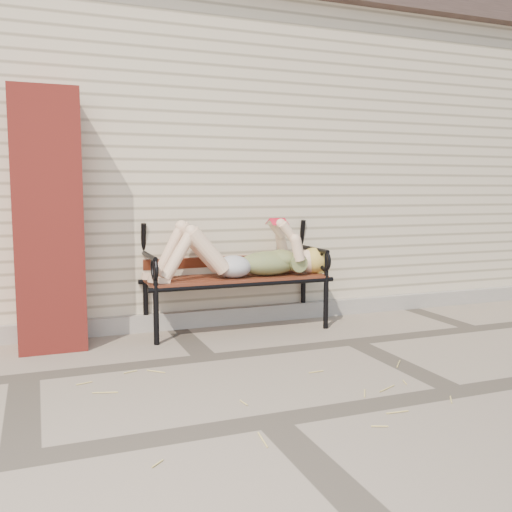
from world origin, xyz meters
name	(u,v)px	position (x,y,z in m)	size (l,w,h in m)	color
ground	(353,342)	(0.00, 0.00, 0.00)	(80.00, 80.00, 0.00)	gray
house_wall	(234,170)	(0.00, 3.00, 1.50)	(8.00, 4.00, 3.00)	beige
house_roof	(233,36)	(0.00, 3.00, 3.15)	(8.30, 4.30, 0.30)	#4F3C38
foundation_strip	(302,310)	(0.00, 0.97, 0.07)	(8.00, 0.10, 0.15)	#9D988E
brick_pillar	(48,221)	(-2.30, 0.75, 1.00)	(0.50, 0.50, 2.00)	#A82E25
garden_bench	(233,258)	(-0.75, 0.84, 0.63)	(1.74, 0.69, 1.12)	black
reading_woman	(239,256)	(-0.74, 0.70, 0.67)	(1.64, 0.37, 0.52)	#0A3F4C
straw_scatter	(313,402)	(-0.92, -1.10, 0.01)	(2.98, 1.51, 0.01)	tan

